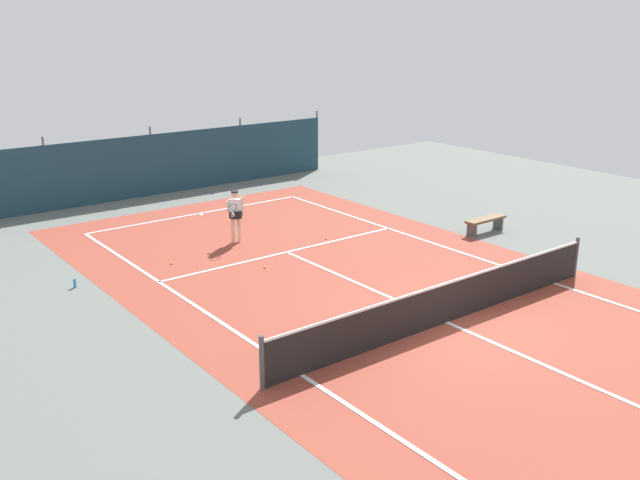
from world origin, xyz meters
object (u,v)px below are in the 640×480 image
tennis_net (447,302)px  tennis_ball_near_player (326,238)px  tennis_player (235,213)px  water_bottle (75,283)px  tennis_ball_by_sideline (172,263)px  parked_car (112,167)px  courtside_bench (486,222)px  tennis_ball_midcourt (265,267)px

tennis_net → tennis_ball_near_player: bearing=75.5°
tennis_player → water_bottle: bearing=15.1°
tennis_net → tennis_ball_by_sideline: size_ratio=153.33×
tennis_player → tennis_ball_near_player: (2.41, -1.45, -0.93)m
parked_car → water_bottle: (-5.21, -10.40, -0.72)m
tennis_net → tennis_ball_near_player: 6.96m
water_bottle → tennis_net: bearing=-50.9°
parked_car → courtside_bench: 15.38m
tennis_net → water_bottle: (-6.00, 7.38, -0.39)m
courtside_bench → tennis_ball_by_sideline: bearing=160.6°
tennis_ball_by_sideline → water_bottle: 2.79m
tennis_player → tennis_ball_midcourt: 2.78m
tennis_ball_by_sideline → parked_car: parked_car is taller
tennis_ball_by_sideline → water_bottle: water_bottle is taller
tennis_ball_near_player → parked_car: (-2.53, 11.06, 0.81)m
tennis_ball_near_player → water_bottle: 7.77m
tennis_ball_midcourt → tennis_ball_by_sideline: size_ratio=1.00×
tennis_ball_midcourt → water_bottle: size_ratio=0.28×
parked_car → tennis_ball_by_sideline: bearing=-101.0°
courtside_bench → tennis_ball_midcourt: bearing=169.0°
courtside_bench → tennis_ball_near_player: bearing=150.6°
tennis_ball_near_player → tennis_ball_midcourt: size_ratio=1.00×
tennis_ball_midcourt → water_bottle: (-4.71, 1.76, 0.09)m
tennis_ball_near_player → parked_car: parked_car is taller
tennis_ball_by_sideline → water_bottle: bearing=-177.5°
parked_car → tennis_ball_midcourt: bearing=-90.1°
water_bottle → courtside_bench: bearing=-14.7°
tennis_player → water_bottle: 5.45m
tennis_player → parked_car: parked_car is taller
tennis_ball_near_player → courtside_bench: size_ratio=0.04×
tennis_ball_near_player → tennis_ball_midcourt: same height
parked_car → water_bottle: 11.66m
tennis_player → tennis_ball_near_player: 2.96m
tennis_ball_midcourt → courtside_bench: (7.59, -1.47, 0.34)m
tennis_net → parked_car: 17.81m
courtside_bench → tennis_player: bearing=150.0°
tennis_net → tennis_player: 8.21m
tennis_ball_midcourt → tennis_ball_by_sideline: (-1.92, 1.88, 0.00)m
tennis_net → tennis_ball_by_sideline: bearing=113.1°
tennis_player → courtside_bench: tennis_player is taller
tennis_ball_midcourt → parked_car: (0.50, 12.16, 0.81)m
tennis_net → water_bottle: size_ratio=42.17×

